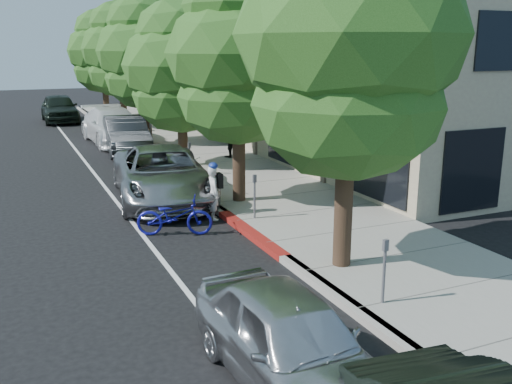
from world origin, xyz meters
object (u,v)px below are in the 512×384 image
street_tree_1 (238,57)px  bicycle (175,216)px  street_tree_4 (120,51)px  silver_suv (162,174)px  street_tree_3 (144,53)px  dark_sedan (126,135)px  street_tree_2 (180,67)px  dark_suv_far (59,108)px  white_pickup (114,126)px  street_tree_5 (103,52)px  near_car_a (290,341)px  pedestrian (230,136)px  cyclist (214,193)px  street_tree_0 (350,41)px

street_tree_1 → bicycle: street_tree_1 is taller
street_tree_4 → silver_suv: size_ratio=1.21×
street_tree_1 → street_tree_3: bearing=90.0°
silver_suv → dark_sedan: silver_suv is taller
street_tree_2 → dark_suv_far: size_ratio=1.26×
dark_sedan → white_pickup: size_ratio=0.84×
street_tree_5 → silver_suv: street_tree_5 is taller
near_car_a → pedestrian: pedestrian is taller
bicycle → dark_suv_far: (-0.40, 25.81, 0.39)m
white_pickup → street_tree_5: bearing=79.6°
bicycle → near_car_a: near_car_a is taller
street_tree_5 → near_car_a: size_ratio=1.74×
bicycle → dark_sedan: dark_sedan is taller
street_tree_5 → pedestrian: 17.64m
street_tree_5 → street_tree_3: bearing=-90.0°
cyclist → bicycle: size_ratio=0.78×
cyclist → near_car_a: size_ratio=0.37×
street_tree_0 → street_tree_5: (-0.00, 30.00, -0.45)m
street_tree_3 → pedestrian: (2.39, -5.13, -3.48)m
street_tree_2 → near_car_a: bearing=-101.3°
cyclist → silver_suv: size_ratio=0.25×
street_tree_2 → street_tree_5: size_ratio=0.91×
dark_sedan → street_tree_4: bearing=84.2°
street_tree_5 → street_tree_0: bearing=-90.0°
cyclist → silver_suv: bearing=22.3°
silver_suv → white_pickup: size_ratio=1.00×
street_tree_4 → pedestrian: bearing=-77.9°
street_tree_3 → pedestrian: bearing=-65.1°
street_tree_1 → dark_suv_far: bearing=97.4°
white_pickup → near_car_a: white_pickup is taller
near_car_a → street_tree_1: bearing=69.9°
bicycle → street_tree_2: bearing=3.3°
street_tree_3 → street_tree_5: (-0.00, 12.00, -0.03)m
bicycle → pedestrian: (5.09, 8.96, 0.54)m
street_tree_0 → white_pickup: street_tree_0 is taller
street_tree_4 → dark_suv_far: 7.49m
street_tree_1 → street_tree_2: bearing=90.0°
street_tree_2 → dark_sedan: (-1.40, 4.50, -3.21)m
street_tree_0 → near_car_a: size_ratio=1.88×
street_tree_0 → street_tree_2: street_tree_0 is taller
street_tree_5 → street_tree_4: bearing=-90.0°
dark_suv_far → pedestrian: bearing=-71.7°
street_tree_4 → dark_suv_far: bearing=118.5°
cyclist → bicycle: (-1.44, -0.93, -0.26)m
bicycle → pedestrian: bearing=-7.9°
street_tree_3 → dark_suv_far: 12.66m
dark_suv_far → bicycle: bearing=-88.8°
silver_suv → near_car_a: (-1.04, -11.00, -0.13)m
street_tree_0 → street_tree_5: street_tree_0 is taller
street_tree_2 → silver_suv: 5.90m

